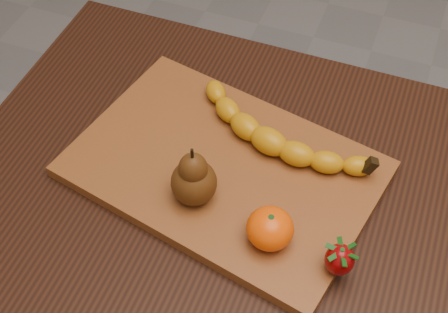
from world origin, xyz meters
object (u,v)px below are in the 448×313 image
at_px(table, 270,245).
at_px(mandarin, 270,228).
at_px(cutting_board, 224,169).
at_px(pear, 193,174).

height_order(table, mandarin, mandarin).
height_order(cutting_board, pear, pear).
relative_size(table, cutting_board, 2.22).
bearing_deg(pear, cutting_board, 74.68).
height_order(table, pear, pear).
xyz_separation_m(table, mandarin, (0.01, -0.06, 0.15)).
bearing_deg(pear, table, 15.23).
relative_size(cutting_board, pear, 4.33).
bearing_deg(cutting_board, table, -11.09).
distance_m(table, cutting_board, 0.15).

